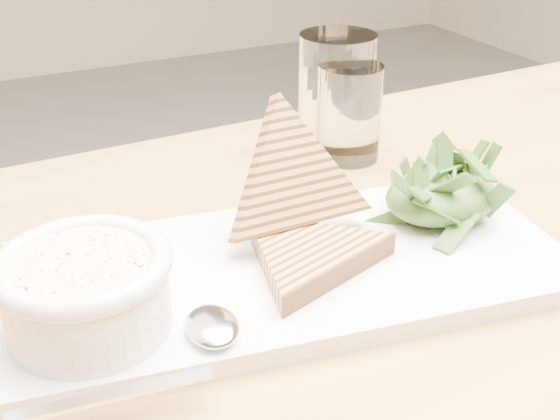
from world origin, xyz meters
name	(u,v)px	position (x,y,z in m)	size (l,w,h in m)	color
table_top	(493,305)	(0.01, -0.24, 0.75)	(1.18, 0.79, 0.04)	#A3753B
platter	(292,270)	(-0.13, -0.16, 0.78)	(0.42, 0.19, 0.02)	white
soup_bowl	(88,300)	(-0.29, -0.18, 0.81)	(0.11, 0.11, 0.04)	white
soup	(82,267)	(-0.29, -0.18, 0.83)	(0.09, 0.09, 0.01)	beige
bowl_rim	(82,264)	(-0.29, -0.18, 0.83)	(0.11, 0.11, 0.01)	white
sandwich_flat	(308,255)	(-0.12, -0.17, 0.79)	(0.14, 0.14, 0.02)	#B57D41
sandwich_lean	(293,182)	(-0.11, -0.13, 0.83)	(0.14, 0.14, 0.08)	#B57D41
salad_base	(441,196)	(0.01, -0.16, 0.80)	(0.10, 0.08, 0.04)	black
arugula_pile	(442,188)	(0.01, -0.16, 0.81)	(0.11, 0.10, 0.05)	#406928
spoon_bowl	(212,326)	(-0.22, -0.22, 0.79)	(0.03, 0.05, 0.01)	silver
spoon_handle	(112,395)	(-0.29, -0.25, 0.79)	(0.12, 0.01, 0.00)	silver
glass_near	(336,92)	(0.03, 0.04, 0.83)	(0.08, 0.08, 0.12)	white
glass_far	(350,113)	(0.03, 0.01, 0.82)	(0.06, 0.06, 0.10)	white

